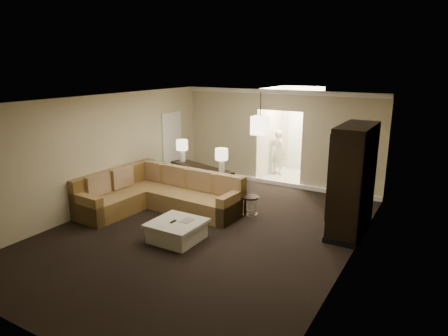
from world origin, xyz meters
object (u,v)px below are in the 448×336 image
Objects in this scene: coffee_table at (177,231)px; person at (278,150)px; drink_table at (250,202)px; console_table at (201,178)px; sectional_sofa at (158,195)px; armoire at (352,182)px.

person reaches higher than coffee_table.
drink_table is at bearing 126.73° from person.
drink_table is at bearing -6.73° from console_table.
sectional_sofa is at bearing -85.71° from console_table.
sectional_sofa is 1.47× the size of armoire.
sectional_sofa is 1.90m from coffee_table.
armoire is at bearing 9.79° from console_table.
armoire is (2.94, 2.19, 0.90)m from coffee_table.
person is at bearing 103.42° from drink_table.
coffee_table is 5.79m from person.
coffee_table is at bearing -111.52° from drink_table.
armoire is 2.35m from drink_table.
console_table is 4.16m from armoire.
console_table is 0.93× the size of armoire.
console_table reaches higher than coffee_table.
sectional_sofa is 6.47× the size of drink_table.
armoire reaches higher than coffee_table.
console_table is at bearing 113.44° from coffee_table.
sectional_sofa is 2.10× the size of person.
coffee_table is 0.44× the size of armoire.
console_table is at bearing 96.30° from person.
coffee_table is 2.91m from console_table.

